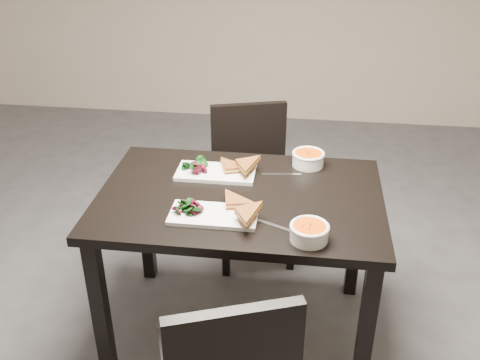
% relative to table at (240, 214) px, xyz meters
% --- Properties ---
extents(ground, '(5.00, 5.00, 0.00)m').
position_rel_table_xyz_m(ground, '(-0.37, 0.20, -0.65)').
color(ground, '#47474C').
rests_on(ground, ground).
extents(table, '(1.20, 0.80, 0.75)m').
position_rel_table_xyz_m(table, '(0.00, 0.00, 0.00)').
color(table, black).
rests_on(table, ground).
extents(chair_far, '(0.52, 0.52, 0.85)m').
position_rel_table_xyz_m(chair_far, '(-0.02, 0.70, -0.17)').
color(chair_far, black).
rests_on(chair_far, ground).
extents(plate_near, '(0.35, 0.17, 0.02)m').
position_rel_table_xyz_m(plate_near, '(-0.08, -0.19, 0.11)').
color(plate_near, white).
rests_on(plate_near, table).
extents(sandwich_near, '(0.19, 0.16, 0.06)m').
position_rel_table_xyz_m(sandwich_near, '(-0.02, -0.17, 0.14)').
color(sandwich_near, '#A45F22').
rests_on(sandwich_near, plate_near).
extents(salad_near, '(0.11, 0.10, 0.05)m').
position_rel_table_xyz_m(salad_near, '(-0.18, -0.19, 0.14)').
color(salad_near, black).
rests_on(salad_near, plate_near).
extents(soup_bowl_near, '(0.15, 0.15, 0.07)m').
position_rel_table_xyz_m(soup_bowl_near, '(0.29, -0.30, 0.14)').
color(soup_bowl_near, white).
rests_on(soup_bowl_near, table).
extents(cutlery_near, '(0.17, 0.09, 0.00)m').
position_rel_table_xyz_m(cutlery_near, '(0.15, -0.22, 0.10)').
color(cutlery_near, silver).
rests_on(cutlery_near, table).
extents(plate_far, '(0.35, 0.18, 0.02)m').
position_rel_table_xyz_m(plate_far, '(-0.13, 0.16, 0.11)').
color(plate_far, white).
rests_on(plate_far, table).
extents(sandwich_far, '(0.21, 0.18, 0.06)m').
position_rel_table_xyz_m(sandwich_far, '(-0.07, 0.15, 0.15)').
color(sandwich_far, '#A45F22').
rests_on(sandwich_far, plate_far).
extents(salad_far, '(0.11, 0.10, 0.05)m').
position_rel_table_xyz_m(salad_far, '(-0.23, 0.16, 0.14)').
color(salad_far, black).
rests_on(salad_far, plate_far).
extents(soup_bowl_far, '(0.15, 0.15, 0.07)m').
position_rel_table_xyz_m(soup_bowl_far, '(0.28, 0.31, 0.14)').
color(soup_bowl_far, white).
rests_on(soup_bowl_far, table).
extents(cutlery_far, '(0.18, 0.04, 0.00)m').
position_rel_table_xyz_m(cutlery_far, '(0.16, 0.20, 0.10)').
color(cutlery_far, silver).
rests_on(cutlery_far, table).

